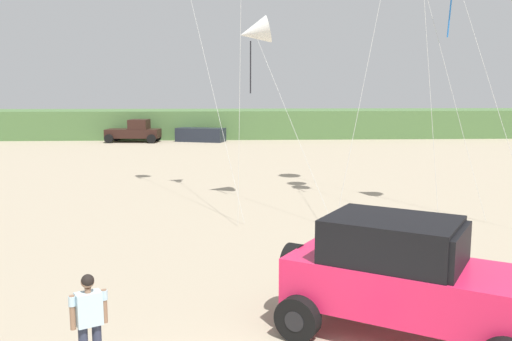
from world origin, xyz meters
name	(u,v)px	position (x,y,z in m)	size (l,w,h in m)	color
dune_ridge	(248,123)	(1.43, 46.68, 1.30)	(90.00, 7.29, 2.60)	#4C703D
jeep	(406,277)	(2.71, 2.50, 1.20)	(4.96, 4.32, 2.26)	#EA2151
person_watching	(89,318)	(-2.77, 1.56, 0.94)	(0.56, 0.44, 1.67)	#8C664C
distant_pickup	(135,131)	(-8.64, 41.56, 0.94)	(4.77, 2.80, 1.98)	black
distant_sedan	(201,135)	(-2.91, 41.78, 0.60)	(4.20, 1.70, 1.20)	#1E232D
kite_yellow_diamond	(254,32)	(0.54, 14.67, 6.75)	(3.12, 4.53, 7.36)	white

